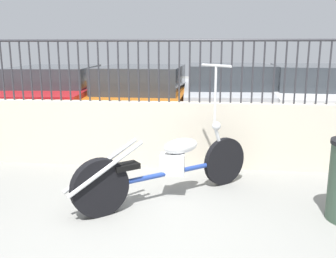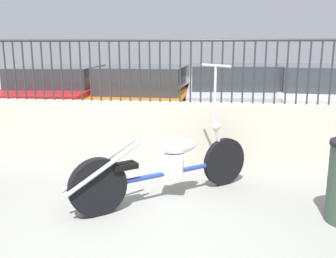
% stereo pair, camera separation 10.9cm
% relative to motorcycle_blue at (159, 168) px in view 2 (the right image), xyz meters
% --- Properties ---
extents(ground_plane, '(40.00, 40.00, 0.00)m').
position_rel_motorcycle_blue_xyz_m(ground_plane, '(-0.03, -1.13, -0.39)').
color(ground_plane, gray).
extents(low_wall, '(8.03, 0.18, 0.96)m').
position_rel_motorcycle_blue_xyz_m(low_wall, '(-0.03, 1.29, 0.09)').
color(low_wall, beige).
rests_on(low_wall, ground_plane).
extents(fence_railing, '(8.03, 0.04, 0.88)m').
position_rel_motorcycle_blue_xyz_m(fence_railing, '(-0.03, 1.29, 1.13)').
color(fence_railing, '#2D2D33').
rests_on(fence_railing, low_wall).
extents(motorcycle_blue, '(1.94, 1.58, 1.54)m').
position_rel_motorcycle_blue_xyz_m(motorcycle_blue, '(0.00, 0.00, 0.00)').
color(motorcycle_blue, black).
rests_on(motorcycle_blue, ground_plane).
extents(car_red, '(2.24, 4.68, 1.32)m').
position_rel_motorcycle_blue_xyz_m(car_red, '(-2.84, 4.19, 0.29)').
color(car_red, black).
rests_on(car_red, ground_plane).
extents(car_orange, '(1.99, 4.51, 1.34)m').
position_rel_motorcycle_blue_xyz_m(car_orange, '(-0.87, 4.08, 0.28)').
color(car_orange, black).
rests_on(car_orange, ground_plane).
extents(car_silver, '(2.07, 4.05, 1.37)m').
position_rel_motorcycle_blue_xyz_m(car_silver, '(0.97, 4.30, 0.30)').
color(car_silver, black).
rests_on(car_silver, ground_plane).
extents(car_white, '(2.14, 4.43, 1.37)m').
position_rel_motorcycle_blue_xyz_m(car_white, '(2.77, 4.16, 0.30)').
color(car_white, black).
rests_on(car_white, ground_plane).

